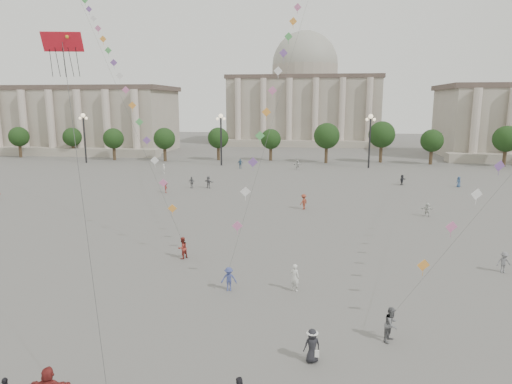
# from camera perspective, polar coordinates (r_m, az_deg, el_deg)

# --- Properties ---
(ground) EXTENTS (360.00, 360.00, 0.00)m
(ground) POSITION_cam_1_polar(r_m,az_deg,el_deg) (26.41, -4.14, -17.76)
(ground) COLOR #595754
(ground) RESTS_ON ground
(hall_west) EXTENTS (84.00, 26.22, 17.20)m
(hall_west) POSITION_cam_1_polar(r_m,az_deg,el_deg) (141.36, -26.96, 8.10)
(hall_west) COLOR gray
(hall_west) RESTS_ON ground
(hall_central) EXTENTS (48.30, 34.30, 35.50)m
(hall_central) POSITION_cam_1_polar(r_m,az_deg,el_deg) (151.93, 6.03, 11.53)
(hall_central) COLOR gray
(hall_central) RESTS_ON ground
(tree_row) EXTENTS (137.12, 5.12, 8.00)m
(tree_row) POSITION_cam_1_polar(r_m,az_deg,el_deg) (101.01, 4.99, 6.82)
(tree_row) COLOR #332419
(tree_row) RESTS_ON ground
(lamp_post_far_west) EXTENTS (2.00, 0.90, 10.65)m
(lamp_post_far_west) POSITION_cam_1_polar(r_m,az_deg,el_deg) (105.36, -20.71, 7.40)
(lamp_post_far_west) COLOR #262628
(lamp_post_far_west) RESTS_ON ground
(lamp_post_mid_west) EXTENTS (2.00, 0.90, 10.65)m
(lamp_post_mid_west) POSITION_cam_1_polar(r_m,az_deg,el_deg) (94.89, -4.40, 7.75)
(lamp_post_mid_west) COLOR #262628
(lamp_post_mid_west) RESTS_ON ground
(lamp_post_mid_east) EXTENTS (2.00, 0.90, 10.65)m
(lamp_post_mid_east) POSITION_cam_1_polar(r_m,az_deg,el_deg) (93.33, 14.07, 7.40)
(lamp_post_mid_east) COLOR #262628
(lamp_post_mid_east) RESTS_ON ground
(person_crowd_0) EXTENTS (1.21, 0.72, 1.93)m
(person_crowd_0) POSITION_cam_1_polar(r_m,az_deg,el_deg) (90.60, -1.99, 3.56)
(person_crowd_0) COLOR #385C7F
(person_crowd_0) RESTS_ON ground
(person_crowd_4) EXTENTS (1.84, 1.29, 1.92)m
(person_crowd_4) POSITION_cam_1_polar(r_m,az_deg,el_deg) (89.39, 5.21, 3.42)
(person_crowd_4) COLOR silver
(person_crowd_4) RESTS_ON ground
(person_crowd_6) EXTENTS (1.13, 0.73, 1.65)m
(person_crowd_6) POSITION_cam_1_polar(r_m,az_deg,el_deg) (39.83, 28.58, -7.72)
(person_crowd_6) COLOR slate
(person_crowd_6) RESTS_ON ground
(person_crowd_7) EXTENTS (1.53, 0.63, 1.60)m
(person_crowd_7) POSITION_cam_1_polar(r_m,az_deg,el_deg) (55.60, 20.61, -2.06)
(person_crowd_7) COLOR silver
(person_crowd_7) RESTS_ON ground
(person_crowd_9) EXTENTS (1.32, 1.48, 1.63)m
(person_crowd_9) POSITION_cam_1_polar(r_m,az_deg,el_deg) (75.71, 17.80, 1.45)
(person_crowd_9) COLOR #222328
(person_crowd_9) RESTS_ON ground
(person_crowd_10) EXTENTS (0.58, 0.72, 1.70)m
(person_crowd_10) POSITION_cam_1_polar(r_m,az_deg,el_deg) (86.07, -11.43, 2.88)
(person_crowd_10) COLOR silver
(person_crowd_10) RESTS_ON ground
(person_crowd_12) EXTENTS (1.77, 1.32, 1.85)m
(person_crowd_12) POSITION_cam_1_polar(r_m,az_deg,el_deg) (69.77, -5.96, 1.24)
(person_crowd_12) COLOR slate
(person_crowd_12) RESTS_ON ground
(person_crowd_13) EXTENTS (0.85, 0.77, 1.94)m
(person_crowd_13) POSITION_cam_1_polar(r_m,az_deg,el_deg) (31.90, 4.88, -10.60)
(person_crowd_13) COLOR silver
(person_crowd_13) RESTS_ON ground
(person_crowd_16) EXTENTS (1.08, 0.61, 1.73)m
(person_crowd_16) POSITION_cam_1_polar(r_m,az_deg,el_deg) (70.18, -8.06, 1.20)
(person_crowd_16) COLOR slate
(person_crowd_16) RESTS_ON ground
(person_crowd_17) EXTENTS (0.78, 1.14, 1.61)m
(person_crowd_17) POSITION_cam_1_polar(r_m,az_deg,el_deg) (67.03, -11.17, 0.58)
(person_crowd_17) COLOR maroon
(person_crowd_17) RESTS_ON ground
(person_crowd_18) EXTENTS (1.26, 1.39, 1.87)m
(person_crowd_18) POSITION_cam_1_polar(r_m,az_deg,el_deg) (55.82, 5.97, -1.21)
(person_crowd_18) COLOR brown
(person_crowd_18) RESTS_ON ground
(person_crowd_19) EXTENTS (0.85, 0.96, 1.64)m
(person_crowd_19) POSITION_cam_1_polar(r_m,az_deg,el_deg) (76.96, 24.01, 1.18)
(person_crowd_19) COLOR #395581
(person_crowd_19) RESTS_ON ground
(kite_flyer_0) EXTENTS (1.07, 1.13, 1.84)m
(kite_flyer_0) POSITION_cam_1_polar(r_m,az_deg,el_deg) (38.57, -9.18, -6.91)
(kite_flyer_0) COLOR maroon
(kite_flyer_0) RESTS_ON ground
(kite_flyer_1) EXTENTS (1.16, 0.77, 1.68)m
(kite_flyer_1) POSITION_cam_1_polar(r_m,az_deg,el_deg) (31.94, -3.41, -10.80)
(kite_flyer_1) COLOR #394381
(kite_flyer_1) RESTS_ON ground
(kite_flyer_2) EXTENTS (1.12, 1.19, 1.93)m
(kite_flyer_2) POSITION_cam_1_polar(r_m,az_deg,el_deg) (26.67, 16.56, -15.57)
(kite_flyer_2) COLOR #5E5F62
(kite_flyer_2) RESTS_ON ground
(hat_person) EXTENTS (0.99, 0.83, 1.74)m
(hat_person) POSITION_cam_1_polar(r_m,az_deg,el_deg) (24.03, 7.03, -18.47)
(hat_person) COLOR black
(hat_person) RESTS_ON ground
(dragon_kite) EXTENTS (4.58, 5.81, 19.24)m
(dragon_kite) POSITION_cam_1_polar(r_m,az_deg,el_deg) (28.57, -22.89, 15.29)
(dragon_kite) COLOR red
(dragon_kite) RESTS_ON ground
(kite_train_west) EXTENTS (28.32, 33.38, 56.76)m
(kite_train_west) POSITION_cam_1_polar(r_m,az_deg,el_deg) (59.61, -19.09, 18.19)
(kite_train_west) COLOR #3F3F3F
(kite_train_west) RESTS_ON ground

